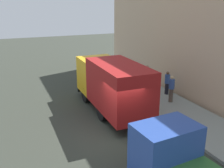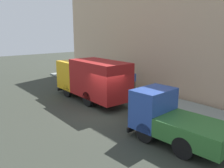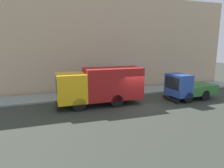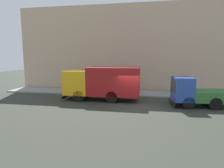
% 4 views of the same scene
% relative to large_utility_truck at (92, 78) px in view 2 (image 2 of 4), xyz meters
% --- Properties ---
extents(ground, '(80.00, 80.00, 0.00)m').
position_rel_large_utility_truck_xyz_m(ground, '(-0.99, -2.94, -1.75)').
color(ground, '#31352C').
extents(sidewalk, '(3.22, 30.00, 0.15)m').
position_rel_large_utility_truck_xyz_m(sidewalk, '(3.61, -2.94, -1.67)').
color(sidewalk, gray).
rests_on(sidewalk, ground).
extents(building_facade, '(0.50, 30.00, 10.31)m').
position_rel_large_utility_truck_xyz_m(building_facade, '(5.72, -2.94, 3.41)').
color(building_facade, tan).
rests_on(building_facade, ground).
extents(large_utility_truck, '(2.39, 7.19, 3.15)m').
position_rel_large_utility_truck_xyz_m(large_utility_truck, '(0.00, 0.00, 0.00)').
color(large_utility_truck, yellow).
rests_on(large_utility_truck, ground).
extents(small_flatbed_truck, '(2.55, 4.89, 2.44)m').
position_rel_large_utility_truck_xyz_m(small_flatbed_truck, '(-0.88, -8.14, -0.61)').
color(small_flatbed_truck, '#2848A0').
rests_on(small_flatbed_truck, ground).
extents(pedestrian_walking, '(0.44, 0.44, 1.76)m').
position_rel_large_utility_truck_xyz_m(pedestrian_walking, '(3.99, 2.58, -0.67)').
color(pedestrian_walking, '#514548').
rests_on(pedestrian_walking, sidewalk).
extents(pedestrian_standing, '(0.50, 0.50, 1.65)m').
position_rel_large_utility_truck_xyz_m(pedestrian_standing, '(4.60, 0.82, -0.73)').
color(pedestrian_standing, black).
rests_on(pedestrian_standing, sidewalk).
extents(pedestrian_third, '(0.49, 0.49, 1.75)m').
position_rel_large_utility_truck_xyz_m(pedestrian_third, '(3.98, -0.53, -0.68)').
color(pedestrian_third, brown).
rests_on(pedestrian_third, sidewalk).
extents(street_sign_post, '(0.44, 0.08, 2.33)m').
position_rel_large_utility_truck_xyz_m(street_sign_post, '(2.45, 0.49, -0.21)').
color(street_sign_post, '#4C5156').
rests_on(street_sign_post, sidewalk).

